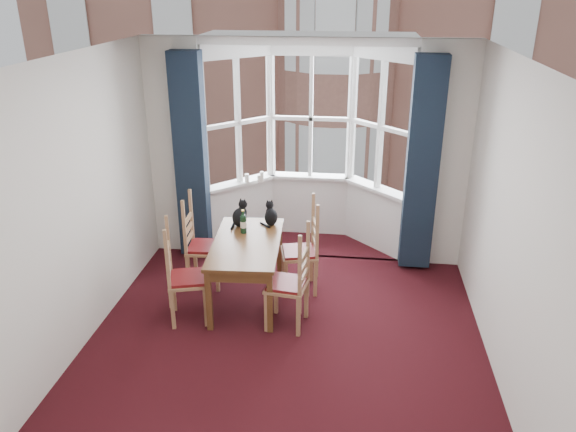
% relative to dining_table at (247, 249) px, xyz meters
% --- Properties ---
extents(floor, '(4.50, 4.50, 0.00)m').
position_rel_dining_table_xyz_m(floor, '(0.53, -1.03, -0.63)').
color(floor, black).
rests_on(floor, ground).
extents(ceiling, '(4.50, 4.50, 0.00)m').
position_rel_dining_table_xyz_m(ceiling, '(0.53, -1.03, 2.17)').
color(ceiling, white).
rests_on(ceiling, floor).
extents(wall_left, '(0.00, 4.50, 4.50)m').
position_rel_dining_table_xyz_m(wall_left, '(-1.47, -1.03, 0.77)').
color(wall_left, silver).
rests_on(wall_left, floor).
extents(wall_right, '(0.00, 4.50, 4.50)m').
position_rel_dining_table_xyz_m(wall_right, '(2.53, -1.03, 0.77)').
color(wall_right, silver).
rests_on(wall_right, floor).
extents(wall_near, '(4.00, 0.00, 4.00)m').
position_rel_dining_table_xyz_m(wall_near, '(0.53, -3.28, 0.77)').
color(wall_near, silver).
rests_on(wall_near, floor).
extents(wall_back_pier_left, '(0.70, 0.12, 2.80)m').
position_rel_dining_table_xyz_m(wall_back_pier_left, '(-1.12, 1.22, 0.77)').
color(wall_back_pier_left, silver).
rests_on(wall_back_pier_left, floor).
extents(wall_back_pier_right, '(0.70, 0.12, 2.80)m').
position_rel_dining_table_xyz_m(wall_back_pier_right, '(2.18, 1.22, 0.77)').
color(wall_back_pier_right, silver).
rests_on(wall_back_pier_right, floor).
extents(bay_window, '(2.76, 0.94, 2.80)m').
position_rel_dining_table_xyz_m(bay_window, '(0.53, 1.72, 0.77)').
color(bay_window, white).
rests_on(bay_window, floor).
extents(curtain_left, '(0.38, 0.22, 2.60)m').
position_rel_dining_table_xyz_m(curtain_left, '(-0.89, 1.04, 0.72)').
color(curtain_left, '#162232').
rests_on(curtain_left, floor).
extents(curtain_right, '(0.38, 0.22, 2.60)m').
position_rel_dining_table_xyz_m(curtain_right, '(1.95, 1.04, 0.72)').
color(curtain_right, '#162232').
rests_on(curtain_right, floor).
extents(dining_table, '(0.81, 1.41, 0.73)m').
position_rel_dining_table_xyz_m(dining_table, '(0.00, 0.00, 0.00)').
color(dining_table, brown).
rests_on(dining_table, floor).
extents(chair_left_near, '(0.50, 0.51, 0.92)m').
position_rel_dining_table_xyz_m(chair_left_near, '(-0.64, -0.50, -0.16)').
color(chair_left_near, '#A0764E').
rests_on(chair_left_near, floor).
extents(chair_left_far, '(0.42, 0.44, 0.92)m').
position_rel_dining_table_xyz_m(chair_left_far, '(-0.66, 0.29, -0.16)').
color(chair_left_far, '#A0764E').
rests_on(chair_left_far, floor).
extents(chair_right_near, '(0.45, 0.47, 0.92)m').
position_rel_dining_table_xyz_m(chair_right_near, '(0.60, -0.47, -0.16)').
color(chair_right_near, '#A0764E').
rests_on(chair_right_near, floor).
extents(chair_right_far, '(0.48, 0.50, 0.92)m').
position_rel_dining_table_xyz_m(chair_right_far, '(0.65, 0.32, -0.16)').
color(chair_right_far, '#A0764E').
rests_on(chair_right_far, floor).
extents(cat_left, '(0.24, 0.27, 0.32)m').
position_rel_dining_table_xyz_m(cat_left, '(-0.16, 0.44, 0.21)').
color(cat_left, black).
rests_on(cat_left, dining_table).
extents(cat_right, '(0.22, 0.25, 0.30)m').
position_rel_dining_table_xyz_m(cat_right, '(0.20, 0.51, 0.20)').
color(cat_right, black).
rests_on(cat_right, dining_table).
extents(wine_bottle, '(0.07, 0.07, 0.28)m').
position_rel_dining_table_xyz_m(wine_bottle, '(-0.08, 0.23, 0.21)').
color(wine_bottle, black).
rests_on(wine_bottle, dining_table).
extents(candle_tall, '(0.06, 0.06, 0.11)m').
position_rel_dining_table_xyz_m(candle_tall, '(-0.29, 1.57, 0.29)').
color(candle_tall, white).
rests_on(candle_tall, bay_window).
extents(candle_short, '(0.06, 0.06, 0.10)m').
position_rel_dining_table_xyz_m(candle_short, '(-0.13, 1.60, 0.28)').
color(candle_short, white).
rests_on(candle_short, bay_window).
extents(candle_extra, '(0.05, 0.05, 0.14)m').
position_rel_dining_table_xyz_m(candle_extra, '(-0.09, 1.62, 0.31)').
color(candle_extra, white).
rests_on(candle_extra, bay_window).
extents(street, '(80.00, 80.00, 0.00)m').
position_rel_dining_table_xyz_m(street, '(0.53, 31.22, -6.63)').
color(street, '#333335').
rests_on(street, ground).
extents(tenement_building, '(18.40, 7.80, 15.20)m').
position_rel_dining_table_xyz_m(tenement_building, '(0.53, 12.98, 0.96)').
color(tenement_building, '#9C6150').
rests_on(tenement_building, street).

